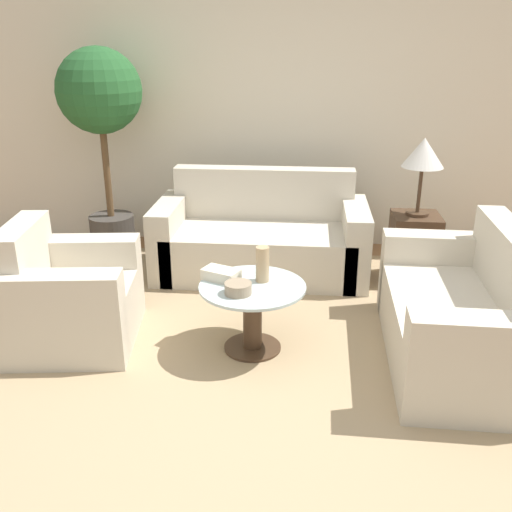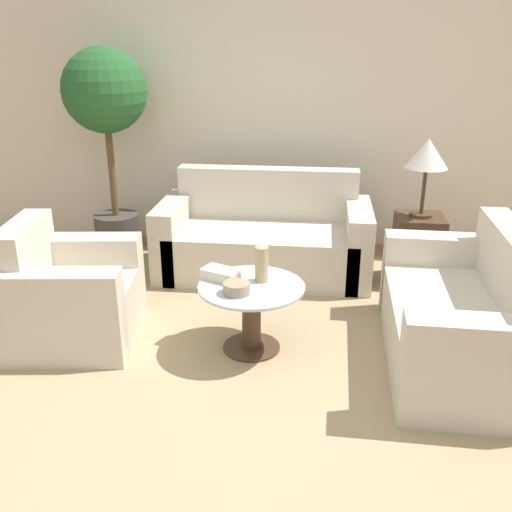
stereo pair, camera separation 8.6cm
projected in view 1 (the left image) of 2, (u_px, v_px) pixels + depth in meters
The scene contains 13 objects.
ground_plane at pixel (242, 412), 3.08m from camera, with size 14.00×14.00×0.00m, color #8E603D.
wall_back at pixel (276, 106), 5.21m from camera, with size 10.00×0.06×2.60m.
rug at pixel (253, 348), 3.70m from camera, with size 3.50×3.53×0.01m.
sofa_main at pixel (262, 239), 4.86m from camera, with size 1.75×0.83×0.84m.
armchair at pixel (66, 301), 3.72m from camera, with size 0.86×0.92×0.81m.
loveseat at pixel (467, 319), 3.50m from camera, with size 0.82×1.49×0.82m.
coffee_table at pixel (252, 309), 3.60m from camera, with size 0.67×0.67×0.45m.
side_table at pixel (413, 247), 4.67m from camera, with size 0.38×0.38×0.56m.
table_lamp at pixel (423, 155), 4.40m from camera, with size 0.32×0.32×0.62m.
potted_plant at pixel (101, 112), 4.86m from camera, with size 0.72×0.72×1.83m.
vase at pixel (262, 264), 3.57m from camera, with size 0.08×0.08×0.23m.
bowl at pixel (238, 288), 3.42m from camera, with size 0.16×0.16×0.07m.
book_stack at pixel (221, 274), 3.62m from camera, with size 0.27×0.22×0.07m.
Camera 1 is at (0.31, -2.55, 1.90)m, focal length 40.00 mm.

